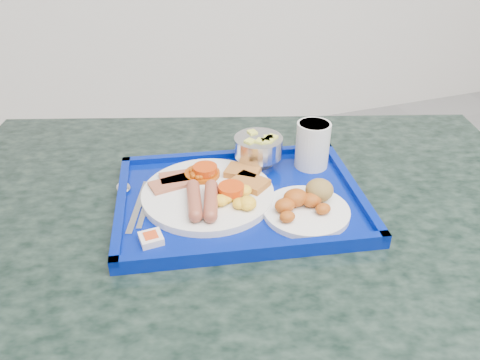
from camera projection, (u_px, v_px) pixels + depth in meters
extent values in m
cylinder|color=gray|center=(240.00, 338.00, 1.16)|extent=(0.12, 0.12, 0.72)
cube|color=black|center=(241.00, 212.00, 0.96)|extent=(1.48, 1.21, 0.04)
cube|color=navy|center=(240.00, 200.00, 0.94)|extent=(0.54, 0.44, 0.02)
cube|color=navy|center=(229.00, 154.00, 1.08)|extent=(0.48, 0.11, 0.01)
cube|color=navy|center=(254.00, 249.00, 0.79)|extent=(0.48, 0.11, 0.01)
cube|color=navy|center=(352.00, 185.00, 0.96)|extent=(0.09, 0.35, 0.01)
cube|color=navy|center=(121.00, 204.00, 0.91)|extent=(0.09, 0.35, 0.01)
cylinder|color=white|center=(208.00, 194.00, 0.93)|extent=(0.26, 0.26, 0.01)
cube|color=#BE674C|center=(182.00, 177.00, 0.97)|extent=(0.09, 0.05, 0.01)
cube|color=#BE674C|center=(172.00, 183.00, 0.95)|extent=(0.10, 0.06, 0.01)
cylinder|color=#C55008|center=(202.00, 174.00, 0.98)|extent=(0.07, 0.07, 0.01)
sphere|color=#C55008|center=(206.00, 170.00, 0.98)|extent=(0.01, 0.01, 0.01)
sphere|color=#C55008|center=(201.00, 177.00, 0.95)|extent=(0.01, 0.01, 0.01)
sphere|color=#C55008|center=(198.00, 178.00, 0.95)|extent=(0.01, 0.01, 0.01)
sphere|color=#C55008|center=(191.00, 171.00, 0.97)|extent=(0.01, 0.01, 0.01)
sphere|color=#C55008|center=(208.00, 173.00, 0.97)|extent=(0.01, 0.01, 0.01)
sphere|color=#C55008|center=(211.00, 167.00, 0.99)|extent=(0.01, 0.01, 0.01)
sphere|color=#C55008|center=(193.00, 176.00, 0.95)|extent=(0.01, 0.01, 0.01)
sphere|color=#C55008|center=(213.00, 168.00, 0.98)|extent=(0.01, 0.01, 0.01)
sphere|color=#C55008|center=(212.00, 170.00, 0.98)|extent=(0.01, 0.01, 0.01)
sphere|color=#C55008|center=(213.00, 175.00, 0.96)|extent=(0.01, 0.01, 0.01)
sphere|color=#C55008|center=(203.00, 167.00, 0.99)|extent=(0.01, 0.01, 0.01)
sphere|color=#C55008|center=(196.00, 175.00, 0.96)|extent=(0.01, 0.01, 0.01)
sphere|color=#C55008|center=(193.00, 174.00, 0.96)|extent=(0.01, 0.01, 0.01)
sphere|color=#C55008|center=(205.00, 167.00, 0.99)|extent=(0.01, 0.01, 0.01)
sphere|color=#C55008|center=(211.00, 176.00, 0.96)|extent=(0.01, 0.01, 0.01)
sphere|color=#C55008|center=(195.00, 170.00, 0.98)|extent=(0.01, 0.01, 0.01)
cube|color=#A76329|center=(243.00, 172.00, 0.98)|extent=(0.09, 0.08, 0.01)
cube|color=#A76329|center=(250.00, 183.00, 0.94)|extent=(0.08, 0.09, 0.01)
cylinder|color=brown|center=(194.00, 200.00, 0.88)|extent=(0.05, 0.10, 0.03)
cylinder|color=brown|center=(211.00, 200.00, 0.88)|extent=(0.06, 0.10, 0.03)
ellipsoid|color=yellow|center=(240.00, 204.00, 0.88)|extent=(0.03, 0.03, 0.02)
ellipsoid|color=yellow|center=(239.00, 203.00, 0.88)|extent=(0.03, 0.03, 0.02)
ellipsoid|color=yellow|center=(249.00, 204.00, 0.87)|extent=(0.03, 0.03, 0.02)
ellipsoid|color=yellow|center=(221.00, 200.00, 0.88)|extent=(0.03, 0.03, 0.02)
ellipsoid|color=yellow|center=(233.00, 196.00, 0.90)|extent=(0.03, 0.03, 0.02)
ellipsoid|color=yellow|center=(235.00, 187.00, 0.92)|extent=(0.03, 0.03, 0.02)
ellipsoid|color=yellow|center=(247.00, 205.00, 0.87)|extent=(0.03, 0.03, 0.02)
ellipsoid|color=yellow|center=(244.00, 190.00, 0.91)|extent=(0.03, 0.03, 0.02)
ellipsoid|color=yellow|center=(226.00, 199.00, 0.89)|extent=(0.03, 0.03, 0.02)
ellipsoid|color=yellow|center=(247.00, 202.00, 0.88)|extent=(0.03, 0.03, 0.02)
cylinder|color=#B42A04|center=(205.00, 169.00, 0.97)|extent=(0.05, 0.05, 0.01)
cylinder|color=#B42A04|center=(231.00, 189.00, 0.90)|extent=(0.05, 0.05, 0.01)
cylinder|color=white|center=(306.00, 211.00, 0.89)|extent=(0.16, 0.16, 0.01)
ellipsoid|color=#B14F14|center=(323.00, 209.00, 0.87)|extent=(0.03, 0.03, 0.02)
ellipsoid|color=#B14F14|center=(312.00, 200.00, 0.88)|extent=(0.04, 0.03, 0.03)
ellipsoid|color=#B14F14|center=(295.00, 198.00, 0.89)|extent=(0.05, 0.04, 0.03)
ellipsoid|color=#B14F14|center=(285.00, 206.00, 0.87)|extent=(0.04, 0.03, 0.03)
ellipsoid|color=#B14F14|center=(287.00, 217.00, 0.84)|extent=(0.03, 0.03, 0.02)
ellipsoid|color=olive|center=(319.00, 190.00, 0.90)|extent=(0.05, 0.05, 0.04)
cylinder|color=silver|center=(258.00, 165.00, 1.04)|extent=(0.07, 0.07, 0.01)
cylinder|color=silver|center=(258.00, 159.00, 1.03)|extent=(0.02, 0.02, 0.02)
cylinder|color=silver|center=(258.00, 146.00, 1.02)|extent=(0.11, 0.11, 0.04)
cube|color=#F6FE60|center=(260.00, 143.00, 0.99)|extent=(0.03, 0.03, 0.02)
cube|color=#F6FE60|center=(272.00, 139.00, 1.01)|extent=(0.03, 0.03, 0.02)
cube|color=#F6FE60|center=(266.00, 143.00, 1.00)|extent=(0.02, 0.02, 0.02)
cube|color=#F6FE60|center=(268.00, 140.00, 1.01)|extent=(0.02, 0.02, 0.02)
cube|color=#F6FE60|center=(252.00, 134.00, 1.03)|extent=(0.02, 0.02, 0.02)
cube|color=#F6FE60|center=(250.00, 143.00, 0.99)|extent=(0.03, 0.02, 0.02)
cube|color=#F6FE60|center=(269.00, 142.00, 1.00)|extent=(0.03, 0.03, 0.02)
cylinder|color=silver|center=(312.00, 145.00, 1.02)|extent=(0.07, 0.07, 0.10)
cylinder|color=#F7610D|center=(314.00, 126.00, 0.99)|extent=(0.06, 0.06, 0.01)
cube|color=silver|center=(145.00, 208.00, 0.90)|extent=(0.05, 0.13, 0.00)
ellipsoid|color=silver|center=(123.00, 187.00, 0.96)|extent=(0.04, 0.05, 0.01)
cube|color=silver|center=(138.00, 206.00, 0.91)|extent=(0.07, 0.17, 0.00)
cube|color=white|center=(151.00, 239.00, 0.82)|extent=(0.04, 0.04, 0.01)
cube|color=#DF4418|center=(151.00, 235.00, 0.81)|extent=(0.02, 0.02, 0.00)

